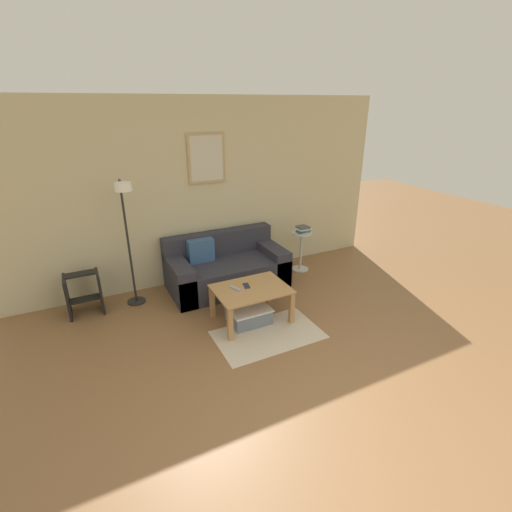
# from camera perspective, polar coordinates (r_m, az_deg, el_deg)

# --- Properties ---
(ground_plane) EXTENTS (16.00, 16.00, 0.00)m
(ground_plane) POSITION_cam_1_polar(r_m,az_deg,el_deg) (3.32, 16.55, -26.59)
(ground_plane) COLOR brown
(wall_back) EXTENTS (5.60, 0.09, 2.55)m
(wall_back) POSITION_cam_1_polar(r_m,az_deg,el_deg) (5.34, -7.76, 9.68)
(wall_back) COLOR #C6BC93
(wall_back) RESTS_ON ground_plane
(area_rug) EXTENTS (1.20, 0.73, 0.01)m
(area_rug) POSITION_cam_1_polar(r_m,az_deg,el_deg) (4.33, 1.89, -11.96)
(area_rug) COLOR #C1B299
(area_rug) RESTS_ON ground_plane
(couch) EXTENTS (1.63, 0.84, 0.74)m
(couch) POSITION_cam_1_polar(r_m,az_deg,el_deg) (5.29, -4.66, -1.91)
(couch) COLOR #2D2D38
(couch) RESTS_ON ground_plane
(coffee_table) EXTENTS (0.87, 0.64, 0.43)m
(coffee_table) POSITION_cam_1_polar(r_m,az_deg,el_deg) (4.43, -0.74, -5.87)
(coffee_table) COLOR #AD7F4C
(coffee_table) RESTS_ON ground_plane
(storage_bin) EXTENTS (0.49, 0.41, 0.20)m
(storage_bin) POSITION_cam_1_polar(r_m,az_deg,el_deg) (4.51, -1.17, -8.94)
(storage_bin) COLOR slate
(storage_bin) RESTS_ON ground_plane
(floor_lamp) EXTENTS (0.23, 0.48, 1.64)m
(floor_lamp) POSITION_cam_1_polar(r_m,az_deg,el_deg) (4.63, -19.20, 4.61)
(floor_lamp) COLOR black
(floor_lamp) RESTS_ON ground_plane
(side_table) EXTENTS (0.31, 0.31, 0.62)m
(side_table) POSITION_cam_1_polar(r_m,az_deg,el_deg) (5.78, 6.94, 1.26)
(side_table) COLOR silver
(side_table) RESTS_ON ground_plane
(book_stack) EXTENTS (0.25, 0.20, 0.10)m
(book_stack) POSITION_cam_1_polar(r_m,az_deg,el_deg) (5.68, 7.27, 4.09)
(book_stack) COLOR #D8C666
(book_stack) RESTS_ON side_table
(remote_control) EXTENTS (0.09, 0.15, 0.02)m
(remote_control) POSITION_cam_1_polar(r_m,az_deg,el_deg) (4.37, -3.18, -5.00)
(remote_control) COLOR #99999E
(remote_control) RESTS_ON coffee_table
(cell_phone) EXTENTS (0.09, 0.15, 0.01)m
(cell_phone) POSITION_cam_1_polar(r_m,az_deg,el_deg) (4.44, -1.48, -4.58)
(cell_phone) COLOR #1E2338
(cell_phone) RESTS_ON coffee_table
(step_stool) EXTENTS (0.41, 0.34, 0.52)m
(step_stool) POSITION_cam_1_polar(r_m,az_deg,el_deg) (5.07, -24.97, -5.15)
(step_stool) COLOR black
(step_stool) RESTS_ON ground_plane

